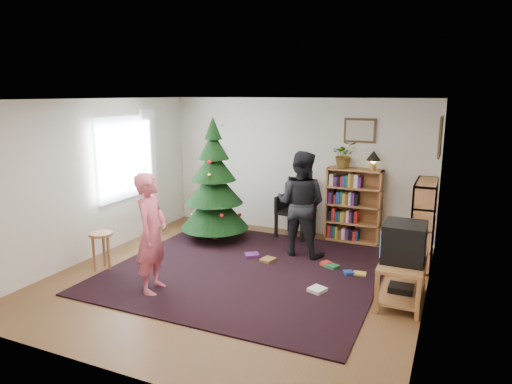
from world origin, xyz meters
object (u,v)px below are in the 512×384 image
at_px(christmas_tree, 214,190).
at_px(potted_plant, 344,155).
at_px(picture_back, 360,130).
at_px(armchair, 298,205).
at_px(stool, 101,241).
at_px(person_by_chair, 301,204).
at_px(tv_stand, 402,277).
at_px(picture_right, 441,137).
at_px(bookshelf_right, 423,222).
at_px(person_standing, 152,233).
at_px(table_lamp, 373,157).
at_px(bookshelf_back, 354,204).
at_px(crt_tv, 404,242).

relative_size(christmas_tree, potted_plant, 4.67).
distance_m(picture_back, potted_plant, 0.49).
relative_size(christmas_tree, armchair, 2.08).
relative_size(stool, person_by_chair, 0.33).
distance_m(tv_stand, armchair, 2.98).
bearing_deg(picture_right, picture_back, 151.31).
distance_m(picture_back, christmas_tree, 2.73).
relative_size(bookshelf_right, potted_plant, 2.76).
distance_m(christmas_tree, tv_stand, 3.62).
xyz_separation_m(person_standing, potted_plant, (1.74, 3.19, 0.74)).
xyz_separation_m(tv_stand, person_standing, (-3.04, -1.00, 0.47)).
bearing_deg(table_lamp, person_by_chair, -130.88).
distance_m(bookshelf_back, bookshelf_right, 1.40).
xyz_separation_m(bookshelf_right, potted_plant, (-1.41, 0.70, 0.87)).
xyz_separation_m(christmas_tree, bookshelf_back, (2.26, 0.96, -0.25)).
xyz_separation_m(picture_back, bookshelf_back, (-0.02, -0.14, -1.29)).
bearing_deg(bookshelf_back, armchair, -175.06).
bearing_deg(picture_back, person_by_chair, -118.26).
height_order(bookshelf_back, potted_plant, potted_plant).
distance_m(bookshelf_back, person_by_chair, 1.25).
bearing_deg(person_by_chair, person_standing, 62.01).
height_order(picture_right, person_standing, picture_right).
xyz_separation_m(picture_right, armchair, (-2.35, 0.50, -1.38)).
bearing_deg(christmas_tree, person_by_chair, -3.83).
bearing_deg(table_lamp, potted_plant, 180.00).
height_order(picture_right, table_lamp, picture_right).
bearing_deg(picture_right, armchair, 167.91).
distance_m(stool, table_lamp, 4.58).
height_order(crt_tv, armchair, armchair).
height_order(picture_right, stool, picture_right).
bearing_deg(stool, bookshelf_back, 42.76).
bearing_deg(person_standing, bookshelf_right, -65.10).
bearing_deg(picture_right, bookshelf_right, -140.16).
bearing_deg(armchair, bookshelf_right, -8.10).
distance_m(person_standing, person_by_chair, 2.51).
distance_m(bookshelf_back, potted_plant, 0.89).
distance_m(picture_right, person_standing, 4.35).
relative_size(picture_right, bookshelf_back, 0.46).
bearing_deg(christmas_tree, bookshelf_right, 4.16).
relative_size(picture_right, potted_plant, 1.28).
relative_size(picture_back, bookshelf_right, 0.42).
bearing_deg(crt_tv, table_lamp, 109.86).
xyz_separation_m(bookshelf_back, tv_stand, (1.09, -2.19, -0.34)).
xyz_separation_m(picture_right, tv_stand, (-0.26, -1.60, -1.62)).
height_order(tv_stand, crt_tv, crt_tv).
relative_size(picture_back, potted_plant, 1.17).
xyz_separation_m(bookshelf_back, stool, (-3.11, -2.87, -0.22)).
bearing_deg(picture_back, crt_tv, -65.33).
bearing_deg(crt_tv, christmas_tree, 159.80).
relative_size(potted_plant, table_lamp, 1.43).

